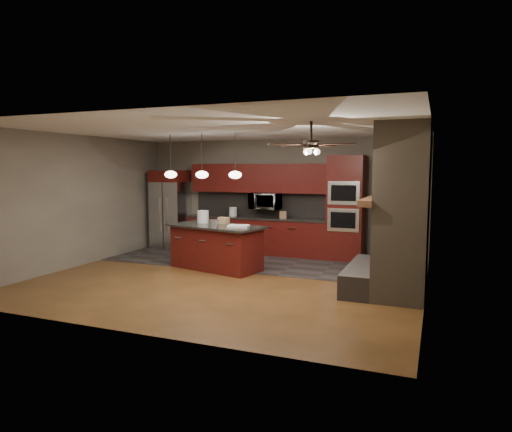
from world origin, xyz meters
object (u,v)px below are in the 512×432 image
at_px(refrigerator, 170,209).
at_px(counter_box, 283,215).
at_px(oven_tower, 346,208).
at_px(cardboard_box, 224,221).
at_px(microwave, 265,201).
at_px(paint_can, 213,223).
at_px(paint_tray, 238,226).
at_px(kitchen_island, 216,247).
at_px(white_bucket, 203,217).
at_px(counter_bucket, 233,212).

xyz_separation_m(refrigerator, counter_box, (3.11, 0.03, -0.03)).
xyz_separation_m(oven_tower, cardboard_box, (-2.27, -1.66, -0.20)).
bearing_deg(cardboard_box, microwave, 89.28).
bearing_deg(paint_can, microwave, 82.44).
height_order(refrigerator, paint_tray, refrigerator).
relative_size(oven_tower, counter_box, 13.74).
height_order(kitchen_island, counter_box, counter_box).
xyz_separation_m(kitchen_island, white_bucket, (-0.45, 0.28, 0.59)).
relative_size(refrigerator, paint_tray, 5.01).
xyz_separation_m(white_bucket, counter_bucket, (-0.06, 1.68, -0.04)).
bearing_deg(white_bucket, cardboard_box, 0.76).
relative_size(paint_can, cardboard_box, 0.95).
distance_m(oven_tower, refrigerator, 4.60).
relative_size(paint_can, counter_bucket, 0.91).
distance_m(oven_tower, white_bucket, 3.23).
bearing_deg(oven_tower, counter_box, -178.36).
distance_m(kitchen_island, paint_can, 0.56).
xyz_separation_m(cardboard_box, counter_bucket, (-0.55, 1.67, 0.02)).
bearing_deg(white_bucket, counter_box, 51.91).
bearing_deg(white_bucket, counter_bucket, 91.96).
relative_size(refrigerator, counter_box, 11.76).
bearing_deg(paint_tray, microwave, 85.62).
bearing_deg(refrigerator, kitchen_island, -39.39).
bearing_deg(counter_box, cardboard_box, -139.57).
relative_size(kitchen_island, counter_bucket, 9.90).
relative_size(white_bucket, counter_box, 1.52).
relative_size(microwave, cardboard_box, 3.42).
bearing_deg(paint_tray, cardboard_box, 133.45).
xyz_separation_m(microwave, refrigerator, (-2.62, -0.13, -0.28)).
bearing_deg(paint_tray, kitchen_island, 160.18).
relative_size(microwave, paint_can, 3.61).
bearing_deg(kitchen_island, microwave, 94.41).
bearing_deg(counter_box, counter_bucket, 154.12).
bearing_deg(refrigerator, paint_can, -41.74).
relative_size(oven_tower, refrigerator, 1.17).
xyz_separation_m(oven_tower, microwave, (-1.98, 0.06, 0.11)).
bearing_deg(refrigerator, counter_bucket, 2.62).
relative_size(paint_can, counter_box, 1.17).
height_order(cardboard_box, counter_bucket, counter_bucket).
distance_m(oven_tower, paint_can, 3.13).
xyz_separation_m(counter_bucket, counter_box, (1.33, -0.05, -0.02)).
bearing_deg(oven_tower, refrigerator, -179.08).
bearing_deg(microwave, white_bucket, -114.59).
xyz_separation_m(oven_tower, refrigerator, (-4.60, -0.07, -0.17)).
bearing_deg(kitchen_island, cardboard_box, 95.88).
bearing_deg(kitchen_island, white_bucket, 162.39).
xyz_separation_m(kitchen_island, counter_bucket, (-0.51, 1.95, 0.55)).
distance_m(oven_tower, microwave, 1.98).
xyz_separation_m(microwave, white_bucket, (-0.79, -1.73, -0.25)).
bearing_deg(oven_tower, microwave, 178.34).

